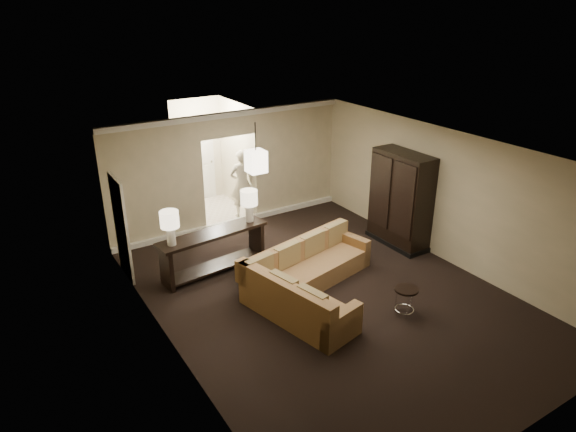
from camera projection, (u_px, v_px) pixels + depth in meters
ground at (328, 296)px, 9.69m from camera, size 8.00×8.00×0.00m
wall_back at (230, 170)px, 12.25m from camera, size 6.00×0.04×2.80m
wall_front at (533, 349)px, 6.03m from camera, size 6.00×0.04×2.80m
wall_left at (169, 273)px, 7.67m from camera, size 0.04×8.00×2.80m
wall_right at (447, 197)px, 10.61m from camera, size 0.04×8.00×2.80m
ceiling at (333, 153)px, 8.59m from camera, size 6.00×8.00×0.02m
crown_molding at (229, 115)px, 11.69m from camera, size 6.00×0.10×0.12m
baseboard at (234, 222)px, 12.74m from camera, size 6.00×0.10×0.12m
side_door at (121, 228)px, 10.00m from camera, size 0.05×0.90×2.10m
foyer at (207, 160)px, 13.33m from camera, size 1.44×2.02×2.80m
sectional_sofa at (309, 280)px, 9.59m from camera, size 2.99×2.76×0.86m
coffee_table at (264, 276)px, 10.00m from camera, size 1.20×1.20×0.40m
console_table at (214, 248)px, 10.35m from camera, size 2.35×0.77×0.89m
armoire at (400, 201)px, 11.38m from camera, size 0.64×1.49×2.14m
drink_table at (406, 296)px, 9.01m from camera, size 0.42×0.42×0.52m
table_lamp_left at (170, 223)px, 9.52m from camera, size 0.36×0.36×0.68m
table_lamp_right at (249, 201)px, 10.54m from camera, size 0.36×0.36×0.68m
pendant_light at (256, 161)px, 11.02m from camera, size 0.38×0.38×1.09m
person at (242, 180)px, 12.87m from camera, size 0.76×0.56×1.94m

